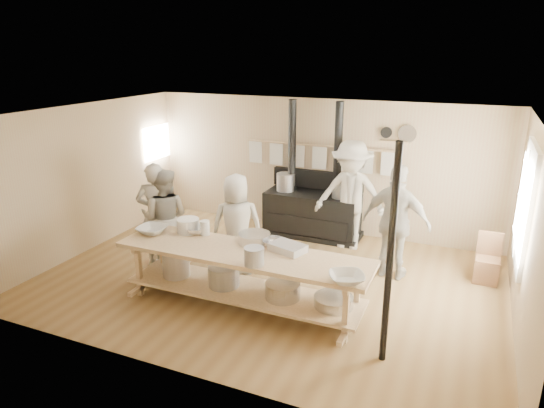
% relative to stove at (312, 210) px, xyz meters
% --- Properties ---
extents(ground, '(7.00, 7.00, 0.00)m').
position_rel_stove_xyz_m(ground, '(0.01, -2.12, -0.52)').
color(ground, brown).
rests_on(ground, ground).
extents(room_shell, '(7.00, 7.00, 7.00)m').
position_rel_stove_xyz_m(room_shell, '(0.01, -2.12, 1.10)').
color(room_shell, tan).
rests_on(room_shell, ground).
extents(window_right, '(0.09, 1.50, 1.65)m').
position_rel_stove_xyz_m(window_right, '(3.48, -1.52, 0.98)').
color(window_right, beige).
rests_on(window_right, ground).
extents(left_opening, '(0.00, 0.90, 0.90)m').
position_rel_stove_xyz_m(left_opening, '(-3.44, -0.12, 1.08)').
color(left_opening, white).
rests_on(left_opening, ground).
extents(stove, '(1.90, 0.75, 2.60)m').
position_rel_stove_xyz_m(stove, '(0.00, 0.00, 0.00)').
color(stove, black).
rests_on(stove, ground).
extents(towel_rail, '(3.00, 0.04, 0.47)m').
position_rel_stove_xyz_m(towel_rail, '(0.01, 0.28, 1.04)').
color(towel_rail, '#9D7F59').
rests_on(towel_rail, ground).
extents(back_wall_shelf, '(0.63, 0.14, 0.32)m').
position_rel_stove_xyz_m(back_wall_shelf, '(1.47, 0.32, 1.48)').
color(back_wall_shelf, '#9D7F59').
rests_on(back_wall_shelf, ground).
extents(prep_table, '(3.60, 0.90, 0.85)m').
position_rel_stove_xyz_m(prep_table, '(-0.00, -3.02, -0.00)').
color(prep_table, '#9D7F59').
rests_on(prep_table, ground).
extents(support_post, '(0.08, 0.08, 2.60)m').
position_rel_stove_xyz_m(support_post, '(2.06, -3.47, 0.78)').
color(support_post, black).
rests_on(support_post, ground).
extents(cook_far_left, '(0.76, 0.66, 1.76)m').
position_rel_stove_xyz_m(cook_far_left, '(-1.94, -2.28, 0.36)').
color(cook_far_left, '#AEA99A').
rests_on(cook_far_left, ground).
extents(cook_left, '(0.95, 0.83, 1.66)m').
position_rel_stove_xyz_m(cook_left, '(-1.82, -2.23, 0.31)').
color(cook_left, '#AEA99A').
rests_on(cook_left, ground).
extents(cook_center, '(0.96, 0.85, 1.65)m').
position_rel_stove_xyz_m(cook_center, '(-0.56, -2.08, 0.31)').
color(cook_center, '#AEA99A').
rests_on(cook_center, ground).
extents(cook_right, '(1.14, 0.63, 1.84)m').
position_rel_stove_xyz_m(cook_right, '(1.78, -1.22, 0.40)').
color(cook_right, '#AEA99A').
rests_on(cook_right, ground).
extents(cook_by_window, '(1.30, 0.77, 1.98)m').
position_rel_stove_xyz_m(cook_by_window, '(0.82, -0.31, 0.47)').
color(cook_by_window, '#AEA99A').
rests_on(cook_by_window, ground).
extents(chair, '(0.37, 0.37, 0.78)m').
position_rel_stove_xyz_m(chair, '(3.16, -0.81, -0.29)').
color(chair, brown).
rests_on(chair, ground).
extents(bowl_white_a, '(0.43, 0.43, 0.10)m').
position_rel_stove_xyz_m(bowl_white_a, '(-1.54, -2.94, 0.38)').
color(bowl_white_a, silver).
rests_on(bowl_white_a, prep_table).
extents(bowl_steel_a, '(0.45, 0.45, 0.10)m').
position_rel_stove_xyz_m(bowl_steel_a, '(-0.93, -2.69, 0.38)').
color(bowl_steel_a, silver).
rests_on(bowl_steel_a, prep_table).
extents(bowl_white_b, '(0.56, 0.56, 0.10)m').
position_rel_stove_xyz_m(bowl_white_b, '(1.56, -3.35, 0.38)').
color(bowl_white_b, silver).
rests_on(bowl_white_b, prep_table).
extents(bowl_steel_b, '(0.45, 0.45, 0.10)m').
position_rel_stove_xyz_m(bowl_steel_b, '(0.32, -2.69, 0.38)').
color(bowl_steel_b, silver).
rests_on(bowl_steel_b, prep_table).
extents(roasting_pan, '(0.55, 0.45, 0.11)m').
position_rel_stove_xyz_m(roasting_pan, '(0.58, -2.77, 0.38)').
color(roasting_pan, '#B2B2B7').
rests_on(roasting_pan, prep_table).
extents(mixing_bowl_large, '(0.59, 0.59, 0.15)m').
position_rel_stove_xyz_m(mixing_bowl_large, '(0.04, -2.69, 0.40)').
color(mixing_bowl_large, silver).
rests_on(mixing_bowl_large, prep_table).
extents(bucket_galv, '(0.30, 0.30, 0.24)m').
position_rel_stove_xyz_m(bucket_galv, '(0.34, -3.35, 0.45)').
color(bucket_galv, gray).
rests_on(bucket_galv, prep_table).
extents(deep_bowl_enamel, '(0.39, 0.39, 0.21)m').
position_rel_stove_xyz_m(deep_bowl_enamel, '(-1.07, -2.69, 0.43)').
color(deep_bowl_enamel, silver).
rests_on(deep_bowl_enamel, prep_table).
extents(pitcher, '(0.16, 0.16, 0.22)m').
position_rel_stove_xyz_m(pitcher, '(-0.77, -2.69, 0.44)').
color(pitcher, silver).
rests_on(pitcher, prep_table).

